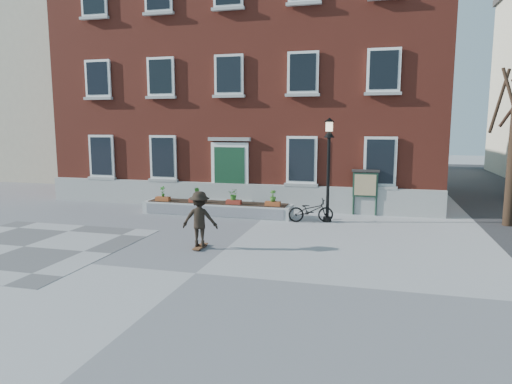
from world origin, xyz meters
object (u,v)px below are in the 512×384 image
(bicycle, at_px, (311,210))
(lamp_post, at_px, (329,155))
(notice_board, at_px, (365,185))
(skateboarder, at_px, (200,219))

(bicycle, relative_size, lamp_post, 0.43)
(bicycle, distance_m, lamp_post, 2.18)
(bicycle, distance_m, notice_board, 2.85)
(bicycle, xyz_separation_m, lamp_post, (0.60, 0.20, 2.09))
(notice_board, relative_size, skateboarder, 1.08)
(notice_board, bearing_deg, bicycle, -134.98)
(notice_board, xyz_separation_m, skateboarder, (-4.61, -6.51, -0.37))
(lamp_post, xyz_separation_m, skateboarder, (-3.28, -4.77, -1.64))
(skateboarder, bearing_deg, lamp_post, 55.53)
(notice_board, distance_m, skateboarder, 7.98)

